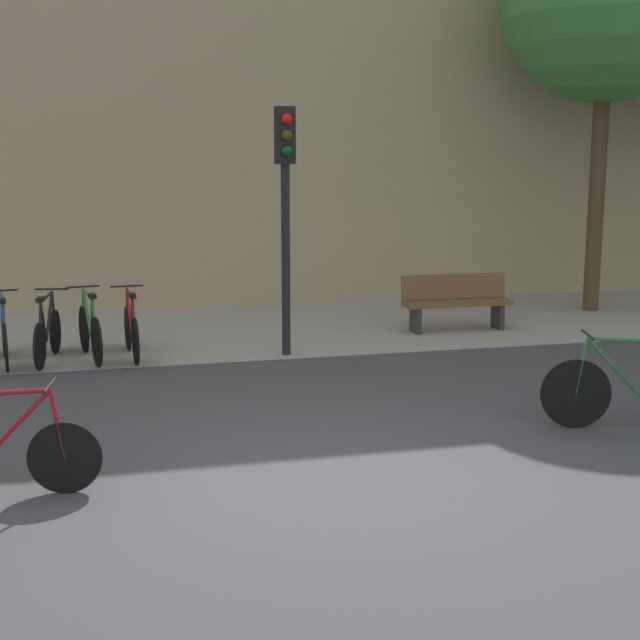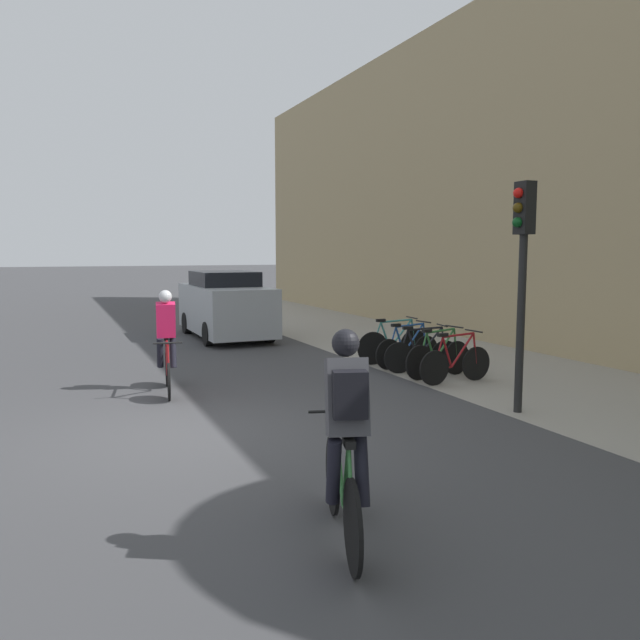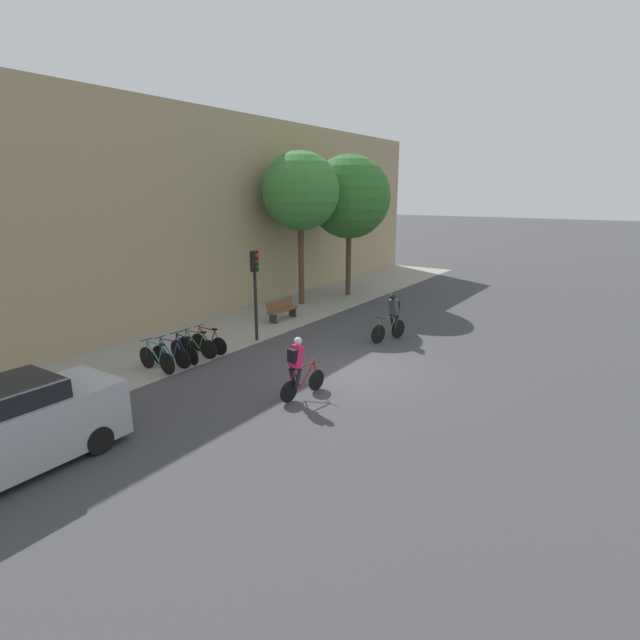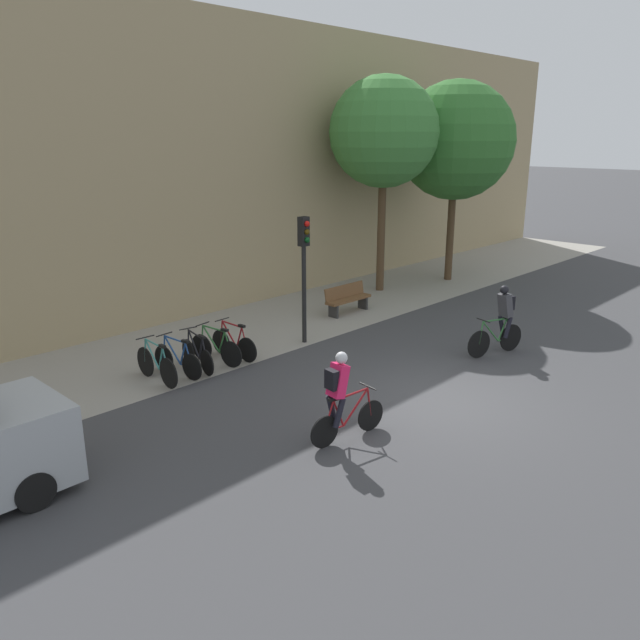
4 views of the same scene
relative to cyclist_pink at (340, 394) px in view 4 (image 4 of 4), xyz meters
name	(u,v)px [view 4 (image 4 of 4)]	position (x,y,z in m)	size (l,w,h in m)	color
ground	(435,400)	(2.79, -0.21, -0.95)	(200.00, 200.00, 0.00)	#3D3D3F
kerb_strip	(236,333)	(2.79, 6.54, -0.94)	(44.00, 4.50, 0.01)	gray
building_facade	(175,168)	(2.79, 9.09, 3.55)	(44.00, 0.60, 8.99)	tan
cyclist_pink	(340,394)	(0.00, 0.00, 0.00)	(1.72, 0.52, 1.75)	black
cyclist_grey	(502,318)	(6.47, 0.29, 0.00)	(1.75, 0.64, 1.80)	black
parked_bike_0	(157,365)	(-0.75, 4.95, -0.53)	(0.46, 1.72, 0.99)	black
parked_bike_1	(178,360)	(-0.19, 4.95, -0.56)	(0.46, 1.60, 0.95)	black
parked_bike_2	(197,354)	(0.37, 4.94, -0.56)	(0.46, 1.60, 0.95)	black
parked_bike_3	(216,348)	(0.93, 4.95, -0.55)	(0.47, 1.62, 0.97)	black
parked_bike_4	(234,343)	(1.48, 4.95, -0.56)	(0.46, 1.61, 0.95)	black
traffic_light_pole	(304,257)	(3.59, 4.55, 1.42)	(0.26, 0.30, 3.41)	black
bench	(347,298)	(6.60, 5.67, -0.47)	(1.76, 0.44, 0.89)	brown
street_tree_0	(384,133)	(9.71, 6.84, 4.56)	(3.75, 3.75, 7.40)	#4C3823
street_tree_1	(456,141)	(12.92, 6.01, 4.27)	(4.31, 4.31, 7.38)	#4C3823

